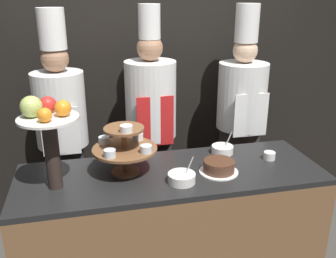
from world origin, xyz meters
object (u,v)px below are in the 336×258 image
(cup_white, at_px, (269,156))
(serving_bowl_far, at_px, (222,149))
(chef_center_right, at_px, (241,115))
(cake_round, at_px, (219,167))
(tiered_stand, at_px, (125,146))
(serving_bowl_near, at_px, (182,178))
(fruit_pedestal, at_px, (47,127))
(chef_center_left, at_px, (151,121))
(chef_left, at_px, (62,128))

(cup_white, distance_m, serving_bowl_far, 0.32)
(chef_center_right, bearing_deg, cake_round, -122.14)
(tiered_stand, height_order, serving_bowl_near, tiered_stand)
(fruit_pedestal, distance_m, serving_bowl_near, 0.82)
(tiered_stand, distance_m, serving_bowl_far, 0.73)
(fruit_pedestal, distance_m, chef_center_left, 0.99)
(serving_bowl_near, bearing_deg, fruit_pedestal, 171.05)
(fruit_pedestal, bearing_deg, chef_center_left, 43.72)
(tiered_stand, distance_m, cake_round, 0.60)
(tiered_stand, bearing_deg, fruit_pedestal, -169.56)
(cake_round, xyz_separation_m, chef_center_left, (-0.30, 0.70, 0.09))
(cup_white, height_order, serving_bowl_near, serving_bowl_near)
(tiered_stand, xyz_separation_m, fruit_pedestal, (-0.43, -0.08, 0.19))
(fruit_pedestal, height_order, chef_left, chef_left)
(chef_left, xyz_separation_m, chef_center_right, (1.41, 0.00, -0.00))
(tiered_stand, xyz_separation_m, serving_bowl_far, (0.70, 0.16, -0.15))
(tiered_stand, bearing_deg, chef_center_right, 30.10)
(cup_white, bearing_deg, chef_left, 156.39)
(tiered_stand, distance_m, fruit_pedestal, 0.47)
(chef_center_left, bearing_deg, serving_bowl_near, -87.12)
(serving_bowl_far, bearing_deg, chef_left, 158.52)
(serving_bowl_near, height_order, chef_center_left, chef_center_left)
(tiered_stand, height_order, chef_center_left, chef_center_left)
(tiered_stand, height_order, chef_left, chef_left)
(chef_left, distance_m, chef_center_right, 1.41)
(cake_round, bearing_deg, chef_left, 143.81)
(cake_round, distance_m, cup_white, 0.42)
(cup_white, distance_m, chef_left, 1.49)
(tiered_stand, relative_size, fruit_pedestal, 0.73)
(serving_bowl_far, xyz_separation_m, chef_center_right, (0.31, 0.43, 0.09))
(cup_white, relative_size, serving_bowl_far, 0.50)
(cake_round, height_order, serving_bowl_far, serving_bowl_far)
(chef_center_right, bearing_deg, fruit_pedestal, -155.17)
(tiered_stand, bearing_deg, cake_round, -11.79)
(chef_left, bearing_deg, serving_bowl_far, -21.48)
(cup_white, bearing_deg, chef_center_left, 139.57)
(fruit_pedestal, height_order, serving_bowl_far, fruit_pedestal)
(chef_center_left, bearing_deg, cup_white, -40.43)
(cup_white, xyz_separation_m, chef_center_left, (-0.70, 0.60, 0.10))
(fruit_pedestal, distance_m, serving_bowl_far, 1.20)
(tiered_stand, height_order, fruit_pedestal, fruit_pedestal)
(serving_bowl_far, bearing_deg, fruit_pedestal, -168.15)
(tiered_stand, xyz_separation_m, chef_center_left, (0.27, 0.59, -0.05))
(cake_round, height_order, chef_left, chef_left)
(fruit_pedestal, relative_size, serving_bowl_far, 3.48)
(chef_center_left, relative_size, chef_center_right, 1.00)
(fruit_pedestal, height_order, chef_center_right, chef_center_right)
(serving_bowl_near, bearing_deg, chef_left, 132.05)
(fruit_pedestal, xyz_separation_m, chef_center_left, (0.69, 0.66, -0.24))
(cup_white, xyz_separation_m, serving_bowl_far, (-0.27, 0.17, 0.00))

